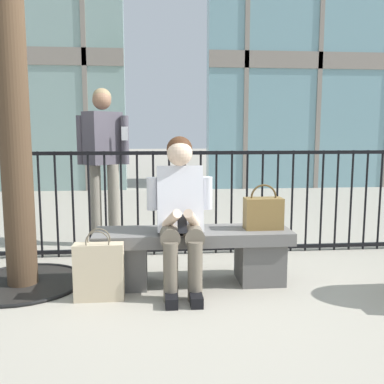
{
  "coord_description": "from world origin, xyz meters",
  "views": [
    {
      "loc": [
        -0.32,
        -3.41,
        1.24
      ],
      "look_at": [
        0.0,
        0.1,
        0.75
      ],
      "focal_mm": 40.06,
      "sensor_mm": 36.0,
      "label": 1
    }
  ],
  "objects": [
    {
      "name": "shopping_bag",
      "position": [
        -0.73,
        -0.29,
        0.22
      ],
      "size": [
        0.37,
        0.13,
        0.54
      ],
      "color": "beige",
      "rests_on": "ground"
    },
    {
      "name": "plaza_railing",
      "position": [
        -0.0,
        0.87,
        0.54
      ],
      "size": [
        8.32,
        0.04,
        1.06
      ],
      "color": "black",
      "rests_on": "ground"
    },
    {
      "name": "bystander_at_railing",
      "position": [
        -0.85,
        1.29,
        1.0
      ],
      "size": [
        0.55,
        0.42,
        1.71
      ],
      "color": "gray",
      "rests_on": "ground"
    },
    {
      "name": "stone_bench",
      "position": [
        0.0,
        0.0,
        0.27
      ],
      "size": [
        1.6,
        0.44,
        0.45
      ],
      "color": "slate",
      "rests_on": "ground"
    },
    {
      "name": "seated_person_with_phone",
      "position": [
        -0.11,
        -0.13,
        0.65
      ],
      "size": [
        0.52,
        0.66,
        1.21
      ],
      "color": "#6B6051",
      "rests_on": "ground"
    },
    {
      "name": "ground_plane",
      "position": [
        0.0,
        0.0,
        0.0
      ],
      "size": [
        60.0,
        60.0,
        0.0
      ],
      "primitive_type": "plane",
      "color": "#A8A091"
    },
    {
      "name": "handbag_on_bench",
      "position": [
        0.58,
        -0.01,
        0.59
      ],
      "size": [
        0.31,
        0.15,
        0.37
      ],
      "color": "olive",
      "rests_on": "stone_bench"
    }
  ]
}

